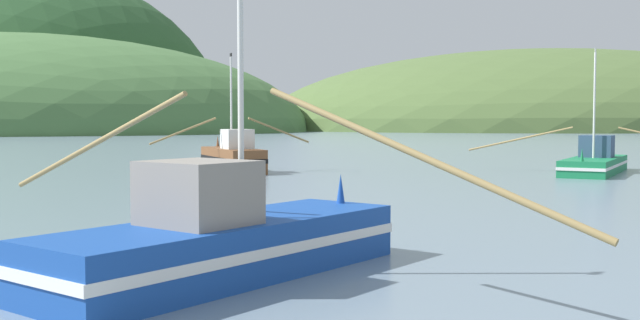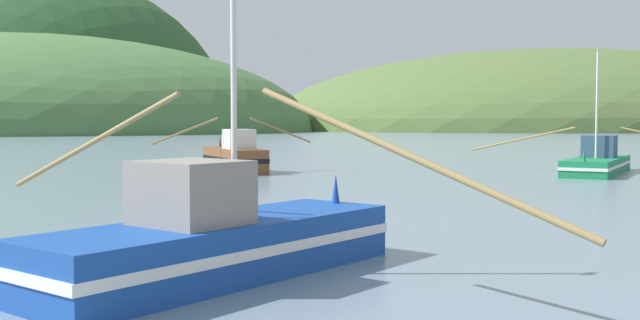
# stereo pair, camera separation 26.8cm
# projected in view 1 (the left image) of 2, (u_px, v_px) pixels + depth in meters

# --- Properties ---
(hill_far_center) EXTENTS (180.38, 144.30, 48.49)m
(hill_far_center) POSITION_uv_depth(u_px,v_px,m) (547.00, 129.00, 235.30)
(hill_far_center) COLOR #516B38
(hill_far_center) RESTS_ON ground
(hill_far_left) EXTENTS (106.45, 85.16, 88.65)m
(hill_far_left) POSITION_uv_depth(u_px,v_px,m) (34.00, 130.00, 209.33)
(hill_far_left) COLOR #2D562D
(hill_far_left) RESTS_ON ground
(hill_mid_left) EXTENTS (141.00, 112.80, 47.19)m
(hill_mid_left) POSITION_uv_depth(u_px,v_px,m) (25.00, 132.00, 185.28)
(hill_mid_left) COLOR #47703D
(hill_mid_left) RESTS_ON ground
(fishing_boat_blue) EXTENTS (9.16, 12.05, 6.71)m
(fishing_boat_blue) POSITION_uv_depth(u_px,v_px,m) (224.00, 240.00, 14.89)
(fishing_boat_blue) COLOR #19479E
(fishing_boat_blue) RESTS_ON ground
(fishing_boat_green) EXTENTS (10.96, 10.41, 7.18)m
(fishing_boat_green) POSITION_uv_depth(u_px,v_px,m) (595.00, 162.00, 43.72)
(fishing_boat_green) COLOR #197A47
(fishing_boat_green) RESTS_ON ground
(fishing_boat_brown) EXTENTS (9.81, 7.22, 7.07)m
(fishing_boat_brown) POSITION_uv_depth(u_px,v_px,m) (233.00, 157.00, 44.94)
(fishing_boat_brown) COLOR brown
(fishing_boat_brown) RESTS_ON ground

